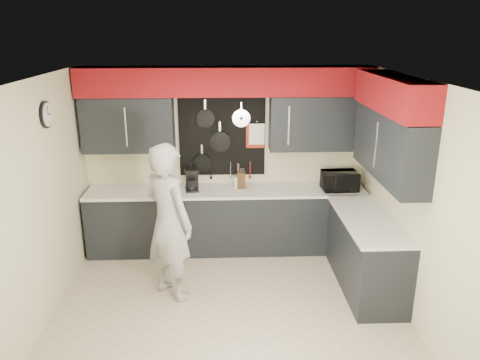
{
  "coord_description": "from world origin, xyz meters",
  "views": [
    {
      "loc": [
        -0.06,
        -4.76,
        3.09
      ],
      "look_at": [
        0.15,
        0.5,
        1.37
      ],
      "focal_mm": 35.0,
      "sensor_mm": 36.0,
      "label": 1
    }
  ],
  "objects_px": {
    "coffee_maker": "(192,179)",
    "knife_block": "(241,180)",
    "microwave": "(340,181)",
    "utensil_crock": "(238,182)",
    "person": "(169,222)"
  },
  "relations": [
    {
      "from": "microwave",
      "to": "utensil_crock",
      "type": "relative_size",
      "value": 3.03
    },
    {
      "from": "utensil_crock",
      "to": "coffee_maker",
      "type": "distance_m",
      "value": 0.66
    },
    {
      "from": "utensil_crock",
      "to": "coffee_maker",
      "type": "height_order",
      "value": "coffee_maker"
    },
    {
      "from": "microwave",
      "to": "utensil_crock",
      "type": "distance_m",
      "value": 1.42
    },
    {
      "from": "microwave",
      "to": "knife_block",
      "type": "relative_size",
      "value": 2.03
    },
    {
      "from": "coffee_maker",
      "to": "person",
      "type": "xyz_separation_m",
      "value": [
        -0.2,
        -1.18,
        -0.14
      ]
    },
    {
      "from": "knife_block",
      "to": "person",
      "type": "xyz_separation_m",
      "value": [
        -0.9,
        -1.24,
        -0.09
      ]
    },
    {
      "from": "person",
      "to": "utensil_crock",
      "type": "bearing_deg",
      "value": -80.93
    },
    {
      "from": "coffee_maker",
      "to": "knife_block",
      "type": "bearing_deg",
      "value": -3.76
    },
    {
      "from": "utensil_crock",
      "to": "person",
      "type": "relative_size",
      "value": 0.08
    },
    {
      "from": "microwave",
      "to": "knife_block",
      "type": "distance_m",
      "value": 1.37
    },
    {
      "from": "knife_block",
      "to": "utensil_crock",
      "type": "relative_size",
      "value": 1.49
    },
    {
      "from": "knife_block",
      "to": "utensil_crock",
      "type": "xyz_separation_m",
      "value": [
        -0.05,
        0.04,
        -0.04
      ]
    },
    {
      "from": "microwave",
      "to": "person",
      "type": "xyz_separation_m",
      "value": [
        -2.26,
        -1.11,
        -0.11
      ]
    },
    {
      "from": "microwave",
      "to": "person",
      "type": "height_order",
      "value": "person"
    }
  ]
}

